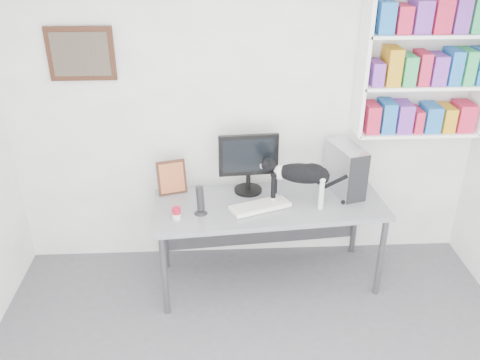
# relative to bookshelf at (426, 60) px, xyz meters

# --- Properties ---
(room) EXTENTS (4.01, 4.01, 2.70)m
(room) POSITION_rel_bookshelf_xyz_m (-1.40, -1.85, -0.50)
(room) COLOR #58585D
(room) RESTS_ON ground
(bookshelf) EXTENTS (1.03, 0.28, 1.24)m
(bookshelf) POSITION_rel_bookshelf_xyz_m (0.00, 0.00, 0.00)
(bookshelf) COLOR white
(bookshelf) RESTS_ON room
(wall_art) EXTENTS (0.52, 0.04, 0.42)m
(wall_art) POSITION_rel_bookshelf_xyz_m (-2.70, 0.12, 0.05)
(wall_art) COLOR #422115
(wall_art) RESTS_ON room
(desk) EXTENTS (1.92, 0.88, 0.77)m
(desk) POSITION_rel_bookshelf_xyz_m (-1.24, -0.32, -1.46)
(desk) COLOR gray
(desk) RESTS_ON room
(monitor) EXTENTS (0.51, 0.27, 0.53)m
(monitor) POSITION_rel_bookshelf_xyz_m (-1.40, -0.11, -0.81)
(monitor) COLOR black
(monitor) RESTS_ON desk
(keyboard) EXTENTS (0.51, 0.34, 0.04)m
(keyboard) POSITION_rel_bookshelf_xyz_m (-1.33, -0.40, -1.06)
(keyboard) COLOR white
(keyboard) RESTS_ON desk
(pc_tower) EXTENTS (0.29, 0.45, 0.42)m
(pc_tower) POSITION_rel_bookshelf_xyz_m (-0.60, -0.16, -0.87)
(pc_tower) COLOR #BABABF
(pc_tower) RESTS_ON desk
(speaker) EXTENTS (0.14, 0.14, 0.25)m
(speaker) POSITION_rel_bookshelf_xyz_m (-1.80, -0.46, -0.95)
(speaker) COLOR black
(speaker) RESTS_ON desk
(leaning_print) EXTENTS (0.26, 0.16, 0.30)m
(leaning_print) POSITION_rel_bookshelf_xyz_m (-2.04, -0.10, -0.93)
(leaning_print) COLOR #422115
(leaning_print) RESTS_ON desk
(soup_can) EXTENTS (0.07, 0.07, 0.10)m
(soup_can) POSITION_rel_bookshelf_xyz_m (-1.98, -0.53, -1.03)
(soup_can) COLOR #B30F28
(soup_can) RESTS_ON desk
(cat) EXTENTS (0.64, 0.32, 0.38)m
(cat) POSITION_rel_bookshelf_xyz_m (-1.01, -0.36, -0.89)
(cat) COLOR black
(cat) RESTS_ON desk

